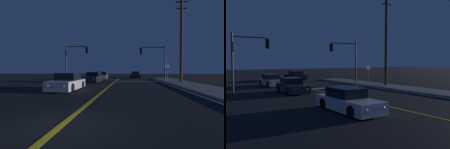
% 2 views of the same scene
% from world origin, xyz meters
% --- Properties ---
extents(ground_plane, '(160.00, 160.00, 0.00)m').
position_xyz_m(ground_plane, '(0.00, 0.00, 0.00)').
color(ground_plane, black).
extents(sidewalk_right, '(3.20, 38.61, 0.15)m').
position_xyz_m(sidewalk_right, '(8.03, 10.73, 0.07)').
color(sidewalk_right, slate).
rests_on(sidewalk_right, ground).
extents(lane_line_center, '(0.20, 36.47, 0.01)m').
position_xyz_m(lane_line_center, '(0.00, 10.73, 0.01)').
color(lane_line_center, gold).
rests_on(lane_line_center, ground).
extents(lane_line_edge_right, '(0.16, 36.47, 0.01)m').
position_xyz_m(lane_line_edge_right, '(6.18, 10.73, 0.01)').
color(lane_line_edge_right, white).
rests_on(lane_line_edge_right, ground).
extents(stop_bar, '(6.43, 0.50, 0.01)m').
position_xyz_m(stop_bar, '(3.22, 19.95, 0.01)').
color(stop_bar, white).
rests_on(stop_bar, ground).
extents(car_far_approaching_charcoal, '(2.04, 4.44, 1.34)m').
position_xyz_m(car_far_approaching_charcoal, '(-2.66, 18.38, 0.58)').
color(car_far_approaching_charcoal, '#2D2D33').
rests_on(car_far_approaching_charcoal, ground).
extents(car_lead_oncoming_silver, '(1.94, 4.29, 1.34)m').
position_xyz_m(car_lead_oncoming_silver, '(-2.53, 25.17, 0.58)').
color(car_lead_oncoming_silver, '#B2B5BA').
rests_on(car_lead_oncoming_silver, ground).
extents(car_following_oncoming_white, '(1.87, 4.71, 1.34)m').
position_xyz_m(car_following_oncoming_white, '(-2.92, 9.04, 0.58)').
color(car_following_oncoming_white, silver).
rests_on(car_following_oncoming_white, ground).
extents(car_parked_curb_black, '(2.00, 4.55, 1.34)m').
position_xyz_m(car_parked_curb_black, '(3.18, 32.14, 0.58)').
color(car_parked_curb_black, black).
rests_on(car_parked_curb_black, ground).
extents(traffic_signal_near_right, '(3.77, 0.28, 5.35)m').
position_xyz_m(traffic_signal_near_right, '(5.85, 22.25, 3.57)').
color(traffic_signal_near_right, '#38383D').
rests_on(traffic_signal_near_right, ground).
extents(traffic_signal_far_left, '(3.34, 0.28, 5.42)m').
position_xyz_m(traffic_signal_far_left, '(-6.03, 20.85, 3.59)').
color(traffic_signal_far_left, '#38383D').
rests_on(traffic_signal_far_left, ground).
extents(utility_pole_right, '(1.46, 0.32, 10.52)m').
position_xyz_m(utility_pole_right, '(8.33, 18.06, 5.41)').
color(utility_pole_right, '#4C3823').
rests_on(utility_pole_right, ground).
extents(street_sign_corner, '(0.56, 0.11, 2.37)m').
position_xyz_m(street_sign_corner, '(6.93, 19.45, 1.59)').
color(street_sign_corner, slate).
rests_on(street_sign_corner, ground).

